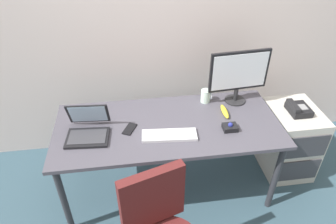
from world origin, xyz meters
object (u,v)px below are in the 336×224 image
Objects in this scene: trackball_mouse at (230,127)px; banana at (225,111)px; file_cabinet at (288,140)px; cell_phone at (130,129)px; monitor_main at (239,74)px; desk_phone at (298,109)px; coffee_mug at (206,96)px; keyboard at (169,135)px; laptop at (88,129)px.

banana is at bearing 84.35° from trackball_mouse.
cell_phone is at bearing -175.06° from file_cabinet.
monitor_main is at bearing 164.51° from file_cabinet.
file_cabinet is 0.37m from desk_phone.
coffee_mug reaches higher than desk_phone.
coffee_mug is 0.81× the size of cell_phone.
coffee_mug is (-0.78, 0.17, 0.45)m from file_cabinet.
monitor_main is 4.44× the size of coffee_mug.
coffee_mug is (-0.26, 0.03, -0.21)m from monitor_main.
banana reaches higher than cell_phone.
banana is at bearing -179.34° from desk_phone.
file_cabinet is 1.58× the size of keyboard.
laptop is (-1.24, -0.28, -0.22)m from monitor_main.
coffee_mug is (0.98, 0.31, 0.01)m from laptop.
keyboard is 2.21× the size of banana.
desk_phone is 1.05× the size of banana.
cell_phone is (-0.77, 0.11, -0.02)m from trackball_mouse.
laptop is (-1.76, -0.14, 0.44)m from file_cabinet.
keyboard is at bearing -10.51° from laptop.
coffee_mug is at bearing 120.18° from banana.
laptop reaches higher than coffee_mug.
monitor_main reaches higher than keyboard.
monitor_main reaches higher than file_cabinet.
laptop is at bearing -150.82° from cell_phone.
trackball_mouse is (-0.69, -0.24, 0.42)m from file_cabinet.
cell_phone is at bearing -172.64° from banana.
cell_phone is (0.31, 0.01, -0.05)m from laptop.
monitor_main is 2.70× the size of banana.
desk_phone is 0.60× the size of laptop.
desk_phone is 1.18m from keyboard.
desk_phone is at bearing 17.83° from trackball_mouse.
desk_phone reaches higher than keyboard.
keyboard is (-1.16, -0.25, 0.41)m from file_cabinet.
monitor_main is at bearing 162.59° from desk_phone.
banana is at bearing -177.94° from file_cabinet.
keyboard is (-0.64, -0.40, -0.26)m from monitor_main.
file_cabinet is at bearing 18.86° from trackball_mouse.
banana is (0.49, 0.23, 0.01)m from keyboard.
coffee_mug is at bearing 50.38° from cell_phone.
cell_phone is at bearing -175.68° from desk_phone.
trackball_mouse is (1.07, -0.10, -0.03)m from laptop.
coffee_mug is at bearing 17.59° from laptop.
trackball_mouse is at bearing -5.09° from laptop.
desk_phone reaches higher than cell_phone.
coffee_mug is 0.23m from banana.
banana is at bearing 33.93° from cell_phone.
cell_phone is at bearing 156.78° from keyboard.
cell_phone is 0.79m from banana.
trackball_mouse is at bearing -113.53° from monitor_main.
desk_phone is 0.72m from trackball_mouse.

